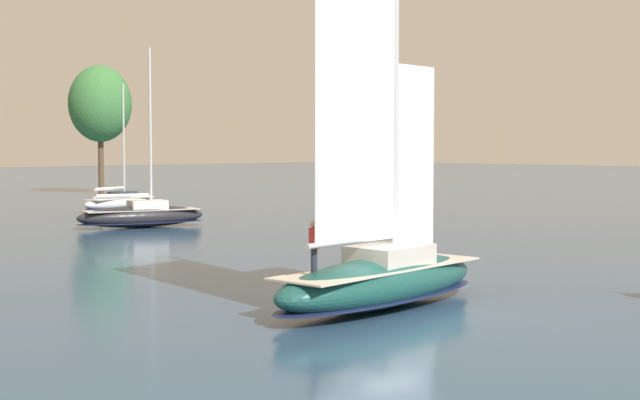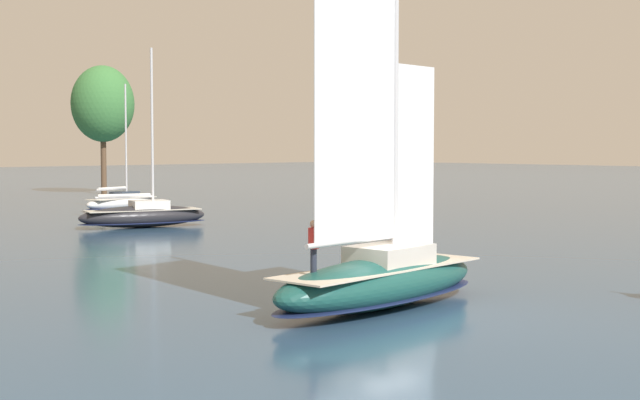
{
  "view_description": "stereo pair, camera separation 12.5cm",
  "coord_description": "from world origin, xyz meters",
  "px_view_note": "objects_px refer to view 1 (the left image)",
  "views": [
    {
      "loc": [
        -21.56,
        -20.39,
        5.42
      ],
      "look_at": [
        0.0,
        3.0,
        3.48
      ],
      "focal_mm": 50.0,
      "sensor_mm": 36.0,
      "label": 1
    },
    {
      "loc": [
        -21.47,
        -20.48,
        5.42
      ],
      "look_at": [
        0.0,
        3.0,
        3.48
      ],
      "focal_mm": 50.0,
      "sensor_mm": 36.0,
      "label": 2
    }
  ],
  "objects_px": {
    "tree_shore_left": "(100,104)",
    "sailboat_main": "(381,275)",
    "sailboat_moored_far_slip": "(120,202)",
    "sailboat_moored_near_marina": "(142,215)"
  },
  "relations": [
    {
      "from": "tree_shore_left",
      "to": "sailboat_main",
      "type": "bearing_deg",
      "value": -111.91
    },
    {
      "from": "sailboat_main",
      "to": "sailboat_moored_far_slip",
      "type": "height_order",
      "value": "sailboat_main"
    },
    {
      "from": "sailboat_moored_near_marina",
      "to": "sailboat_moored_far_slip",
      "type": "xyz_separation_m",
      "value": [
        6.73,
        14.54,
        -0.09
      ]
    },
    {
      "from": "tree_shore_left",
      "to": "sailboat_moored_far_slip",
      "type": "distance_m",
      "value": 28.45
    },
    {
      "from": "sailboat_moored_near_marina",
      "to": "tree_shore_left",
      "type": "bearing_deg",
      "value": 64.61
    },
    {
      "from": "sailboat_moored_near_marina",
      "to": "sailboat_moored_far_slip",
      "type": "height_order",
      "value": "sailboat_moored_near_marina"
    },
    {
      "from": "tree_shore_left",
      "to": "sailboat_moored_far_slip",
      "type": "height_order",
      "value": "tree_shore_left"
    },
    {
      "from": "sailboat_main",
      "to": "sailboat_moored_near_marina",
      "type": "relative_size",
      "value": 1.16
    },
    {
      "from": "tree_shore_left",
      "to": "sailboat_main",
      "type": "relative_size",
      "value": 1.04
    },
    {
      "from": "sailboat_main",
      "to": "sailboat_moored_near_marina",
      "type": "distance_m",
      "value": 32.5
    }
  ]
}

